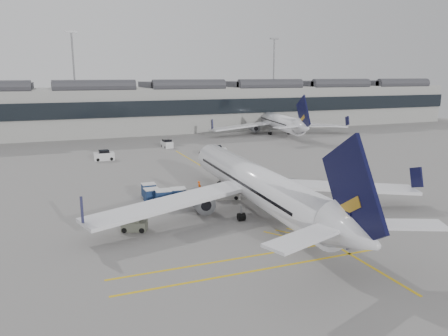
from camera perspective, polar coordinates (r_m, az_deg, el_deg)
name	(u,v)px	position (r m, az deg, el deg)	size (l,w,h in m)	color
ground	(186,222)	(43.52, -4.98, -6.98)	(220.00, 220.00, 0.00)	gray
terminal	(101,108)	(112.29, -15.75, 7.53)	(200.00, 20.45, 12.40)	#9E9E99
light_masts	(87,74)	(125.87, -17.45, 11.68)	(113.00, 0.60, 25.45)	slate
apron_markings	(239,188)	(55.82, 1.92, -2.64)	(0.25, 60.00, 0.01)	gold
airliner_main	(257,184)	(45.30, 4.38, -2.16)	(35.91, 39.27, 10.44)	white
airliner_far	(277,122)	(107.94, 6.98, 6.04)	(34.59, 38.05, 10.16)	white
belt_loader	(223,194)	(51.04, -0.20, -3.41)	(4.76, 2.42, 1.88)	beige
baggage_cart_a	(149,190)	(51.98, -9.81, -2.87)	(1.66, 1.37, 1.74)	gray
baggage_cart_b	(178,196)	(48.88, -6.02, -3.62)	(1.97, 1.69, 1.89)	gray
baggage_cart_c	(152,196)	(49.36, -9.40, -3.61)	(1.79, 1.49, 1.82)	gray
baggage_cart_d	(163,198)	(48.34, -7.96, -3.84)	(1.87, 1.57, 1.90)	gray
ramp_agent_a	(199,188)	(52.66, -3.24, -2.61)	(0.62, 0.40, 1.69)	#F3560C
ramp_agent_b	(202,201)	(47.30, -2.94, -4.32)	(0.82, 0.64, 1.68)	#DF540B
pushback_tug	(134,225)	(41.59, -11.62, -7.30)	(2.60, 2.13, 1.26)	#585B4D
safety_cone_nose	(225,165)	(68.84, 0.16, 0.44)	(0.41, 0.41, 0.57)	#F24C0A
safety_cone_engine	(274,196)	(51.52, 6.57, -3.68)	(0.38, 0.38, 0.52)	#F24C0A
service_van_left	(104,156)	(76.56, -15.39, 1.56)	(3.34, 1.69, 1.72)	silver
service_van_mid	(167,144)	(87.45, -7.46, 3.13)	(1.87, 3.31, 1.64)	silver
service_van_right	(216,152)	(77.25, -1.04, 2.14)	(4.04, 2.70, 1.90)	silver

